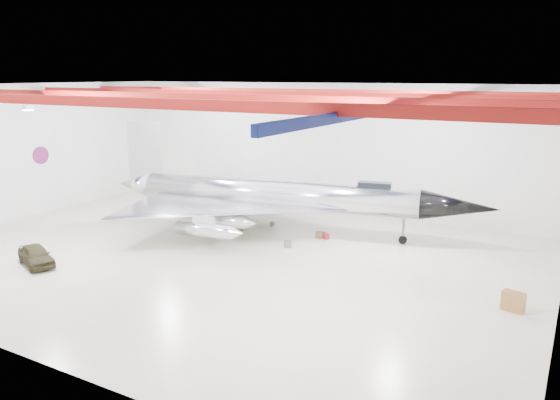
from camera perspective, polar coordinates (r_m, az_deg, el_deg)
The scene contains 15 objects.
floor at distance 36.51m, azimuth -6.22°, elevation -5.77°, with size 40.00×40.00×0.00m, color #BBB295.
wall_back at distance 47.95m, azimuth 4.14°, elevation 5.53°, with size 40.00×40.00×0.00m, color silver.
wall_left at distance 49.48m, azimuth -25.65°, elevation 4.52°, with size 30.00×30.00×0.00m, color silver.
ceiling at distance 34.60m, azimuth -6.67°, elevation 11.76°, with size 40.00×40.00×0.00m, color #0A0F38.
ceiling_structure at distance 34.62m, azimuth -6.64°, elevation 10.64°, with size 39.50×29.50×1.08m.
wall_roundel at distance 50.65m, azimuth -23.71°, elevation 4.30°, with size 1.50×1.50×0.10m, color #B21414.
jet_aircraft at distance 40.87m, azimuth -0.52°, elevation 0.19°, with size 29.28×19.80×8.04m.
jeep at distance 37.55m, azimuth -24.13°, elevation -5.31°, with size 1.50×3.73×1.27m, color #322D19.
desk at distance 30.42m, azimuth 23.20°, elevation -9.70°, with size 1.09×0.54×1.00m, color brown.
crate_ply at distance 42.85m, azimuth -8.38°, elevation -2.76°, with size 0.47×0.37×0.33m, color olive.
engine_drum at distance 37.86m, azimuth 0.81°, elevation -4.63°, with size 0.51×0.51×0.46m, color #59595B.
parts_bin at distance 40.23m, azimuth 4.24°, elevation -3.63°, with size 0.60×0.48×0.42m, color olive.
tool_chest at distance 39.89m, azimuth 4.89°, elevation -3.80°, with size 0.45×0.45×0.40m, color #A71021.
oil_barrel at distance 41.98m, azimuth -4.29°, elevation -2.92°, with size 0.60×0.48×0.42m, color olive.
spares_box at distance 43.14m, azimuth -0.83°, elevation -2.50°, with size 0.38×0.38×0.34m, color #59595B.
Camera 1 is at (20.33, -27.99, 11.68)m, focal length 35.00 mm.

